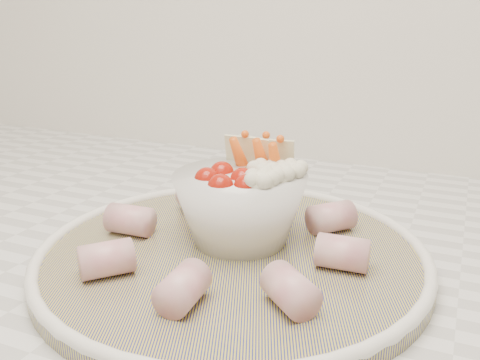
% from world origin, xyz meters
% --- Properties ---
extents(serving_platter, '(0.49, 0.49, 0.02)m').
position_xyz_m(serving_platter, '(-0.04, 1.36, 0.93)').
color(serving_platter, navy).
rests_on(serving_platter, kitchen_counter).
extents(veggie_bowl, '(0.13, 0.13, 0.10)m').
position_xyz_m(veggie_bowl, '(-0.04, 1.39, 0.97)').
color(veggie_bowl, white).
rests_on(veggie_bowl, serving_platter).
extents(cured_meat_rolls, '(0.27, 0.27, 0.03)m').
position_xyz_m(cured_meat_rolls, '(-0.04, 1.36, 0.95)').
color(cured_meat_rolls, '#C05768').
rests_on(cured_meat_rolls, serving_platter).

